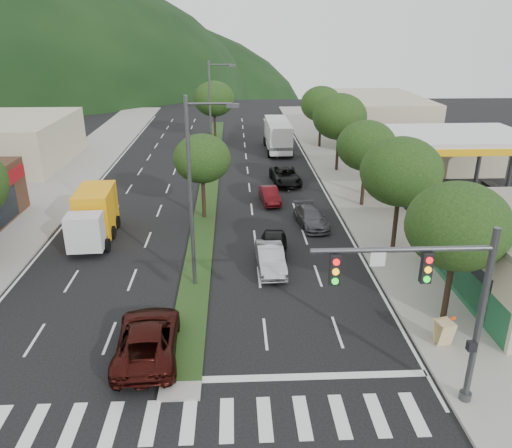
{
  "coord_description": "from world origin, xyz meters",
  "views": [
    {
      "loc": [
        2.21,
        -15.87,
        13.02
      ],
      "look_at": [
        3.42,
        10.76,
        2.37
      ],
      "focal_mm": 35.0,
      "sensor_mm": 36.0,
      "label": 1
    }
  ],
  "objects_px": {
    "tree_r_c": "(366,146)",
    "car_queue_d": "(286,176)",
    "car_queue_a": "(273,247)",
    "car_queue_b": "(311,217)",
    "tree_r_d": "(340,117)",
    "streetlight_mid": "(212,108)",
    "suv_maroon": "(147,339)",
    "streetlight_near": "(194,186)",
    "traffic_signal": "(440,294)",
    "a_frame_sign": "(444,331)",
    "tree_r_b": "(401,172)",
    "tree_med_near": "(202,159)",
    "tree_med_far": "(214,99)",
    "box_truck": "(94,217)",
    "sedan_silver": "(270,258)",
    "tree_r_e": "(321,104)",
    "tree_r_a": "(458,226)",
    "motorhome": "(278,135)",
    "car_queue_c": "(270,195)"
  },
  "relations": [
    {
      "from": "streetlight_near",
      "to": "box_truck",
      "type": "relative_size",
      "value": 1.56
    },
    {
      "from": "car_queue_c",
      "to": "motorhome",
      "type": "height_order",
      "value": "motorhome"
    },
    {
      "from": "sedan_silver",
      "to": "car_queue_a",
      "type": "height_order",
      "value": "car_queue_a"
    },
    {
      "from": "traffic_signal",
      "to": "streetlight_mid",
      "type": "distance_m",
      "value": 35.66
    },
    {
      "from": "tree_r_d",
      "to": "streetlight_mid",
      "type": "bearing_deg",
      "value": 165.73
    },
    {
      "from": "tree_r_a",
      "to": "box_truck",
      "type": "bearing_deg",
      "value": 150.29
    },
    {
      "from": "tree_med_far",
      "to": "tree_med_near",
      "type": "bearing_deg",
      "value": -90.0
    },
    {
      "from": "suv_maroon",
      "to": "car_queue_b",
      "type": "distance_m",
      "value": 16.85
    },
    {
      "from": "tree_r_c",
      "to": "a_frame_sign",
      "type": "distance_m",
      "value": 18.53
    },
    {
      "from": "car_queue_b",
      "to": "tree_r_d",
      "type": "bearing_deg",
      "value": 63.96
    },
    {
      "from": "car_queue_a",
      "to": "car_queue_d",
      "type": "distance_m",
      "value": 15.17
    },
    {
      "from": "tree_r_a",
      "to": "box_truck",
      "type": "height_order",
      "value": "tree_r_a"
    },
    {
      "from": "tree_med_far",
      "to": "car_queue_a",
      "type": "bearing_deg",
      "value": -82.26
    },
    {
      "from": "car_queue_b",
      "to": "motorhome",
      "type": "distance_m",
      "value": 22.51
    },
    {
      "from": "tree_med_far",
      "to": "box_truck",
      "type": "distance_m",
      "value": 30.22
    },
    {
      "from": "sedan_silver",
      "to": "car_queue_d",
      "type": "distance_m",
      "value": 16.77
    },
    {
      "from": "tree_r_c",
      "to": "car_queue_d",
      "type": "height_order",
      "value": "tree_r_c"
    },
    {
      "from": "tree_r_b",
      "to": "tree_med_near",
      "type": "distance_m",
      "value": 13.43
    },
    {
      "from": "tree_r_c",
      "to": "streetlight_near",
      "type": "xyz_separation_m",
      "value": [
        -11.79,
        -12.0,
        0.84
      ]
    },
    {
      "from": "tree_r_b",
      "to": "streetlight_near",
      "type": "height_order",
      "value": "streetlight_near"
    },
    {
      "from": "tree_r_b",
      "to": "a_frame_sign",
      "type": "xyz_separation_m",
      "value": [
        -0.89,
        -10.09,
        -4.21
      ]
    },
    {
      "from": "car_queue_c",
      "to": "traffic_signal",
      "type": "bearing_deg",
      "value": -85.82
    },
    {
      "from": "streetlight_near",
      "to": "car_queue_b",
      "type": "bearing_deg",
      "value": 48.42
    },
    {
      "from": "tree_med_near",
      "to": "motorhome",
      "type": "bearing_deg",
      "value": 71.06
    },
    {
      "from": "streetlight_mid",
      "to": "streetlight_near",
      "type": "bearing_deg",
      "value": -90.0
    },
    {
      "from": "sedan_silver",
      "to": "car_queue_b",
      "type": "height_order",
      "value": "sedan_silver"
    },
    {
      "from": "tree_r_c",
      "to": "car_queue_a",
      "type": "relative_size",
      "value": 1.57
    },
    {
      "from": "tree_r_d",
      "to": "suv_maroon",
      "type": "bearing_deg",
      "value": -115.83
    },
    {
      "from": "car_queue_b",
      "to": "tree_med_far",
      "type": "bearing_deg",
      "value": 97.15
    },
    {
      "from": "a_frame_sign",
      "to": "suv_maroon",
      "type": "bearing_deg",
      "value": 167.69
    },
    {
      "from": "tree_r_a",
      "to": "streetlight_near",
      "type": "distance_m",
      "value": 12.48
    },
    {
      "from": "streetlight_mid",
      "to": "car_queue_b",
      "type": "distance_m",
      "value": 18.96
    },
    {
      "from": "traffic_signal",
      "to": "car_queue_d",
      "type": "distance_m",
      "value": 28.13
    },
    {
      "from": "streetlight_mid",
      "to": "car_queue_a",
      "type": "xyz_separation_m",
      "value": [
        4.25,
        -21.79,
        -4.88
      ]
    },
    {
      "from": "traffic_signal",
      "to": "a_frame_sign",
      "type": "bearing_deg",
      "value": 58.88
    },
    {
      "from": "tree_r_c",
      "to": "car_queue_b",
      "type": "relative_size",
      "value": 1.5
    },
    {
      "from": "tree_r_d",
      "to": "sedan_silver",
      "type": "xyz_separation_m",
      "value": [
        -7.81,
        -20.36,
        -4.49
      ]
    },
    {
      "from": "tree_r_b",
      "to": "car_queue_a",
      "type": "bearing_deg",
      "value": -174.05
    },
    {
      "from": "streetlight_near",
      "to": "box_truck",
      "type": "xyz_separation_m",
      "value": [
        -7.12,
        6.79,
        -4.12
      ]
    },
    {
      "from": "tree_r_b",
      "to": "car_queue_a",
      "type": "height_order",
      "value": "tree_r_b"
    },
    {
      "from": "box_truck",
      "to": "sedan_silver",
      "type": "bearing_deg",
      "value": 151.83
    },
    {
      "from": "streetlight_near",
      "to": "tree_r_e",
      "type": "bearing_deg",
      "value": 69.77
    },
    {
      "from": "tree_med_near",
      "to": "tree_med_far",
      "type": "relative_size",
      "value": 0.87
    },
    {
      "from": "car_queue_b",
      "to": "car_queue_d",
      "type": "relative_size",
      "value": 0.87
    },
    {
      "from": "tree_med_far",
      "to": "tree_r_e",
      "type": "bearing_deg",
      "value": -18.43
    },
    {
      "from": "sedan_silver",
      "to": "streetlight_near",
      "type": "bearing_deg",
      "value": -160.12
    },
    {
      "from": "streetlight_mid",
      "to": "car_queue_b",
      "type": "xyz_separation_m",
      "value": [
        7.29,
        -16.79,
        -4.96
      ]
    },
    {
      "from": "a_frame_sign",
      "to": "car_queue_a",
      "type": "bearing_deg",
      "value": 113.66
    },
    {
      "from": "streetlight_mid",
      "to": "sedan_silver",
      "type": "distance_m",
      "value": 24.2
    },
    {
      "from": "streetlight_mid",
      "to": "car_queue_d",
      "type": "bearing_deg",
      "value": -46.16
    }
  ]
}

